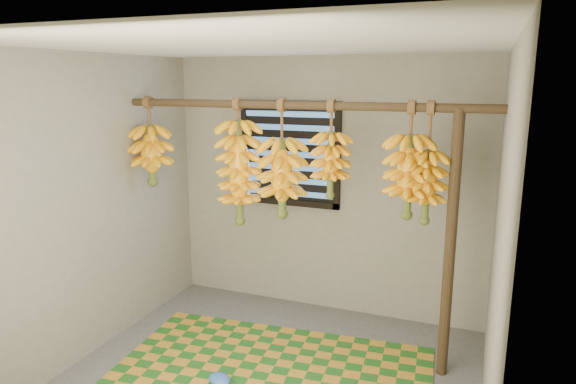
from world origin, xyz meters
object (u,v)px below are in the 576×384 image
at_px(plastic_bag, 220,379).
at_px(banana_bunch_b, 239,173).
at_px(support_post, 450,248).
at_px(banana_bunch_c, 282,178).
at_px(banana_bunch_d, 331,165).
at_px(banana_bunch_e, 408,177).
at_px(banana_bunch_f, 426,187).
at_px(banana_bunch_a, 151,155).

xyz_separation_m(plastic_bag, banana_bunch_b, (-0.20, 0.77, 1.39)).
xyz_separation_m(support_post, banana_bunch_c, (-1.31, 0.00, 0.43)).
distance_m(banana_bunch_d, banana_bunch_e, 0.59).
relative_size(banana_bunch_b, banana_bunch_d, 1.38).
height_order(support_post, banana_bunch_f, banana_bunch_f).
bearing_deg(support_post, banana_bunch_c, 180.00).
xyz_separation_m(banana_bunch_c, banana_bunch_f, (1.12, 0.00, 0.01)).
bearing_deg(plastic_bag, banana_bunch_c, 76.46).
distance_m(support_post, banana_bunch_c, 1.38).
relative_size(banana_bunch_c, banana_bunch_f, 1.07).
relative_size(plastic_bag, banana_bunch_a, 0.25).
distance_m(plastic_bag, banana_bunch_e, 2.02).
bearing_deg(banana_bunch_d, banana_bunch_b, 180.00).
relative_size(banana_bunch_c, banana_bunch_d, 1.25).
relative_size(support_post, banana_bunch_d, 2.66).
distance_m(support_post, banana_bunch_f, 0.48).
distance_m(plastic_bag, banana_bunch_c, 1.59).
relative_size(banana_bunch_a, banana_bunch_c, 0.81).
bearing_deg(banana_bunch_a, banana_bunch_b, 0.00).
bearing_deg(banana_bunch_a, plastic_bag, -35.97).
xyz_separation_m(plastic_bag, banana_bunch_a, (-1.06, 0.77, 1.49)).
distance_m(banana_bunch_c, banana_bunch_d, 0.42).
xyz_separation_m(plastic_bag, banana_bunch_d, (0.59, 0.77, 1.51)).
xyz_separation_m(support_post, banana_bunch_f, (-0.19, 0.00, 0.44)).
xyz_separation_m(banana_bunch_a, banana_bunch_e, (2.23, 0.00, -0.04)).
distance_m(support_post, banana_bunch_e, 0.60).
bearing_deg(support_post, banana_bunch_e, 180.00).
bearing_deg(banana_bunch_a, support_post, 0.00).
bearing_deg(banana_bunch_c, banana_bunch_a, -180.00).
height_order(plastic_bag, banana_bunch_e, banana_bunch_e).
bearing_deg(plastic_bag, banana_bunch_a, 144.03).
xyz_separation_m(plastic_bag, banana_bunch_f, (1.30, 0.77, 1.39)).
xyz_separation_m(banana_bunch_a, banana_bunch_f, (2.36, 0.00, -0.10)).
distance_m(support_post, plastic_bag, 1.93).
bearing_deg(support_post, banana_bunch_f, 180.00).
bearing_deg(support_post, plastic_bag, -152.87).
xyz_separation_m(banana_bunch_d, banana_bunch_e, (0.59, 0.00, -0.05)).
relative_size(plastic_bag, banana_bunch_e, 0.22).
bearing_deg(banana_bunch_a, banana_bunch_c, 0.00).
distance_m(banana_bunch_a, banana_bunch_b, 0.86).
xyz_separation_m(support_post, banana_bunch_a, (-2.55, -0.00, 0.54)).
height_order(plastic_bag, banana_bunch_f, banana_bunch_f).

